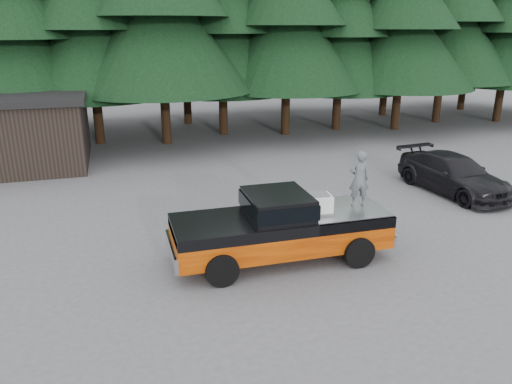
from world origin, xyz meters
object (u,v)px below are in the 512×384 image
object	(u,v)px
man_on_bed	(359,179)
parked_car	(453,174)
air_compressor	(318,204)
pickup_truck	(280,237)

from	to	relation	value
man_on_bed	parked_car	size ratio (longest dim) A/B	0.32
air_compressor	parked_car	xyz separation A→B (m)	(7.26, 3.89, -0.86)
man_on_bed	parked_car	xyz separation A→B (m)	(5.98, 3.69, -1.40)
air_compressor	man_on_bed	distance (m)	1.41
pickup_truck	man_on_bed	bearing A→B (deg)	0.47
man_on_bed	pickup_truck	bearing A→B (deg)	9.61
air_compressor	parked_car	size ratio (longest dim) A/B	0.14
pickup_truck	air_compressor	xyz separation A→B (m)	(0.98, -0.18, 0.91)
parked_car	man_on_bed	bearing A→B (deg)	-154.89
air_compressor	parked_car	bearing A→B (deg)	34.74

